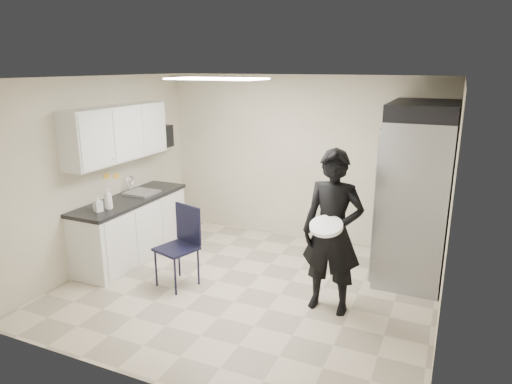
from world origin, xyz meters
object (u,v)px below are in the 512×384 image
at_px(commercial_fridge, 416,199).
at_px(man_tuxedo, 332,233).
at_px(folding_chair, 176,249).
at_px(lower_counter, 132,229).

height_order(commercial_fridge, man_tuxedo, commercial_fridge).
bearing_deg(man_tuxedo, folding_chair, -171.55).
height_order(lower_counter, folding_chair, folding_chair).
bearing_deg(lower_counter, folding_chair, -24.50).
distance_m(commercial_fridge, folding_chair, 3.16).
bearing_deg(commercial_fridge, man_tuxedo, -119.05).
xyz_separation_m(lower_counter, commercial_fridge, (3.78, 1.07, 0.62)).
bearing_deg(man_tuxedo, lower_counter, 176.65).
bearing_deg(lower_counter, commercial_fridge, 15.88).
bearing_deg(folding_chair, commercial_fridge, 47.20).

